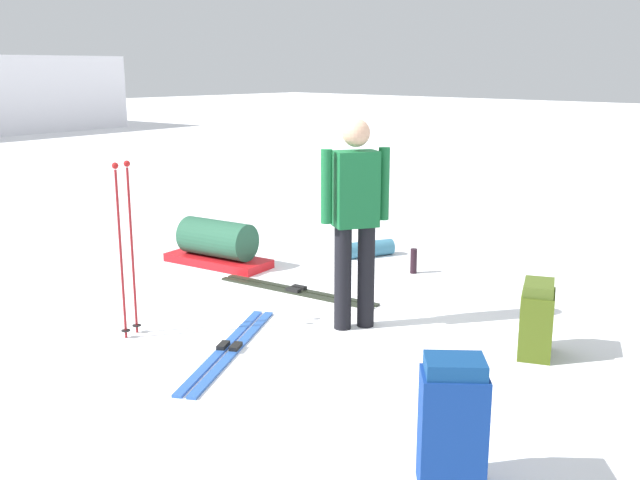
{
  "coord_description": "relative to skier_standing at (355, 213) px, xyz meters",
  "views": [
    {
      "loc": [
        -4.28,
        -3.97,
        2.09
      ],
      "look_at": [
        0.0,
        0.0,
        0.7
      ],
      "focal_mm": 41.01,
      "sensor_mm": 36.0,
      "label": 1
    }
  ],
  "objects": [
    {
      "name": "skier_standing",
      "position": [
        0.0,
        0.0,
        0.0
      ],
      "size": [
        0.51,
        0.36,
        1.7
      ],
      "color": "black",
      "rests_on": "ground_plane"
    },
    {
      "name": "backpack_bright",
      "position": [
        0.46,
        -1.37,
        -0.68
      ],
      "size": [
        0.44,
        0.37,
        0.56
      ],
      "color": "#435516",
      "rests_on": "ground_plane"
    },
    {
      "name": "ski_pair_near",
      "position": [
        0.35,
        1.02,
        -0.94
      ],
      "size": [
        0.45,
        1.72,
        0.05
      ],
      "color": "black",
      "rests_on": "ground_plane"
    },
    {
      "name": "gear_sled",
      "position": [
        0.49,
        2.34,
        -0.73
      ],
      "size": [
        0.65,
        1.25,
        0.49
      ],
      "color": "red",
      "rests_on": "ground_plane"
    },
    {
      "name": "ski_pair_far",
      "position": [
        -1.03,
        0.36,
        -0.94
      ],
      "size": [
        1.58,
        1.0,
        0.05
      ],
      "color": "#2955A9",
      "rests_on": "ground_plane"
    },
    {
      "name": "sleeping_mat_rolled",
      "position": [
        1.87,
        1.35,
        -0.86
      ],
      "size": [
        0.58,
        0.38,
        0.18
      ],
      "primitive_type": "cylinder",
      "rotation": [
        0.0,
        1.57,
        5.87
      ],
      "color": "teal",
      "rests_on": "ground_plane"
    },
    {
      "name": "ski_poles_planted_near",
      "position": [
        -1.35,
        1.18,
        -0.19
      ],
      "size": [
        0.2,
        0.11,
        1.39
      ],
      "color": "maroon",
      "rests_on": "ground_plane"
    },
    {
      "name": "ground_plane",
      "position": [
        -0.08,
        0.31,
        -0.95
      ],
      "size": [
        80.0,
        80.0,
        0.0
      ],
      "primitive_type": "plane",
      "color": "white"
    },
    {
      "name": "backpack_large_dark",
      "position": [
        -1.46,
        -1.88,
        -0.61
      ],
      "size": [
        0.4,
        0.41,
        0.7
      ],
      "color": "navy",
      "rests_on": "ground_plane"
    },
    {
      "name": "thermos_bottle",
      "position": [
        1.65,
        0.59,
        -0.82
      ],
      "size": [
        0.07,
        0.07,
        0.26
      ],
      "primitive_type": "cylinder",
      "color": "black",
      "rests_on": "ground_plane"
    }
  ]
}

